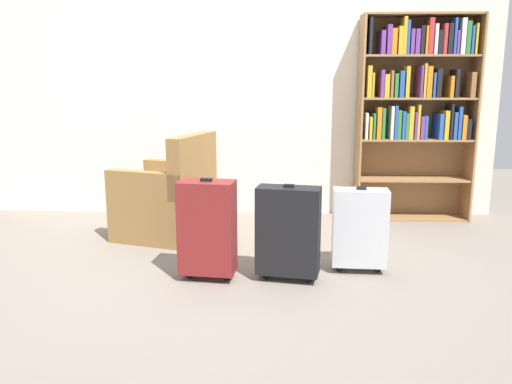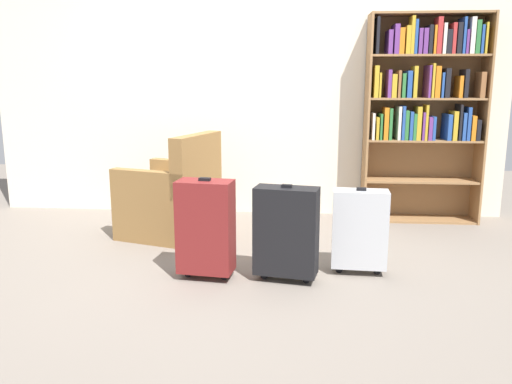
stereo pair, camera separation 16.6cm
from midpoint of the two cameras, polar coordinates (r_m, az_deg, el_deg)
The scene contains 8 objects.
ground_plane at distance 3.86m, azimuth -4.73°, elevation -8.35°, with size 8.95×8.95×0.00m, color slate.
back_wall at distance 5.33m, azimuth -2.81°, elevation 11.60°, with size 5.11×0.10×2.60m, color beige.
bookshelf at distance 5.25m, azimuth 16.14°, elevation 9.55°, with size 1.09×0.32×1.94m.
armchair at distance 4.64m, azimuth -10.52°, elevation -0.94°, with size 0.88×0.88×0.90m.
mug at distance 4.48m, azimuth -5.38°, elevation -4.82°, with size 0.12×0.08×0.10m.
suitcase_black at distance 3.55m, azimuth 2.18°, elevation -4.25°, with size 0.45×0.27×0.67m.
suitcase_dark_red at distance 3.59m, azimuth -6.64°, elevation -3.84°, with size 0.40×0.26×0.71m.
suitcase_silver at distance 3.77m, azimuth 9.98°, elevation -3.86°, with size 0.39×0.21×0.62m.
Camera 1 is at (0.36, -3.60, 1.35)m, focal length 36.80 mm.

